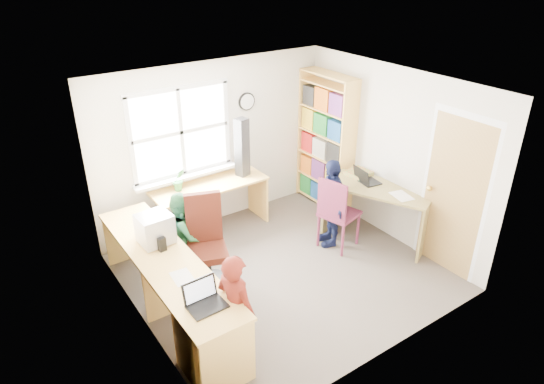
# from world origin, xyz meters

# --- Properties ---
(room) EXTENTS (3.64, 3.44, 2.44)m
(room) POSITION_xyz_m (0.01, 0.10, 1.22)
(room) COLOR #4A413A
(room) RESTS_ON ground
(l_desk) EXTENTS (2.38, 2.95, 0.75)m
(l_desk) POSITION_xyz_m (-1.31, -0.28, 0.46)
(l_desk) COLOR #FFC966
(l_desk) RESTS_ON ground
(right_desk) EXTENTS (1.19, 1.56, 0.82)m
(right_desk) POSITION_xyz_m (1.54, -0.09, 0.59)
(right_desk) COLOR #9C8A4E
(right_desk) RESTS_ON ground
(bookshelf) EXTENTS (0.30, 1.02, 2.10)m
(bookshelf) POSITION_xyz_m (1.65, 1.19, 1.00)
(bookshelf) COLOR #FFC966
(bookshelf) RESTS_ON ground
(swivel_chair) EXTENTS (0.70, 0.70, 1.17)m
(swivel_chair) POSITION_xyz_m (-0.87, 0.37, 0.50)
(swivel_chair) COLOR black
(swivel_chair) RESTS_ON ground
(wooden_chair) EXTENTS (0.56, 0.56, 1.06)m
(wooden_chair) POSITION_xyz_m (0.92, 0.07, 0.57)
(wooden_chair) COLOR maroon
(wooden_chair) RESTS_ON ground
(crt_monitor) EXTENTS (0.38, 0.34, 0.35)m
(crt_monitor) POSITION_xyz_m (-1.45, 0.44, 0.93)
(crt_monitor) COLOR #A7A7AB
(crt_monitor) RESTS_ON l_desk
(laptop_left) EXTENTS (0.35, 0.30, 0.24)m
(laptop_left) POSITION_xyz_m (-1.50, -0.81, 0.81)
(laptop_left) COLOR black
(laptop_left) RESTS_ON l_desk
(laptop_right) EXTENTS (0.32, 0.37, 0.23)m
(laptop_right) POSITION_xyz_m (1.49, 0.14, 0.87)
(laptop_right) COLOR black
(laptop_right) RESTS_ON right_desk
(speaker_a) EXTENTS (0.09, 0.09, 0.16)m
(speaker_a) POSITION_xyz_m (-1.46, 0.26, 0.83)
(speaker_a) COLOR black
(speaker_a) RESTS_ON l_desk
(speaker_b) EXTENTS (0.10, 0.10, 0.19)m
(speaker_b) POSITION_xyz_m (-1.48, 0.77, 0.84)
(speaker_b) COLOR black
(speaker_b) RESTS_ON l_desk
(cd_tower) EXTENTS (0.21, 0.19, 0.86)m
(cd_tower) POSITION_xyz_m (0.30, 1.44, 1.18)
(cd_tower) COLOR black
(cd_tower) RESTS_ON l_desk
(game_box) EXTENTS (0.33, 0.33, 0.06)m
(game_box) POSITION_xyz_m (1.58, 0.36, 0.85)
(game_box) COLOR red
(game_box) RESTS_ON right_desk
(paper_a) EXTENTS (0.21, 0.29, 0.00)m
(paper_a) POSITION_xyz_m (-1.49, -0.31, 0.75)
(paper_a) COLOR white
(paper_a) RESTS_ON l_desk
(paper_b) EXTENTS (0.27, 0.34, 0.00)m
(paper_b) POSITION_xyz_m (1.59, -0.43, 0.82)
(paper_b) COLOR white
(paper_b) RESTS_ON right_desk
(potted_plant) EXTENTS (0.19, 0.15, 0.32)m
(potted_plant) POSITION_xyz_m (-0.67, 1.50, 0.91)
(potted_plant) COLOR #296834
(potted_plant) RESTS_ON l_desk
(person_red) EXTENTS (0.41, 0.51, 1.23)m
(person_red) POSITION_xyz_m (-1.22, -0.91, 0.62)
(person_red) COLOR maroon
(person_red) RESTS_ON ground
(person_green) EXTENTS (0.64, 0.69, 1.15)m
(person_green) POSITION_xyz_m (-1.02, 0.67, 0.57)
(person_green) COLOR #2A6A38
(person_green) RESTS_ON ground
(person_navy) EXTENTS (0.55, 0.80, 1.26)m
(person_navy) POSITION_xyz_m (0.95, 0.21, 0.63)
(person_navy) COLOR #13193B
(person_navy) RESTS_ON ground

